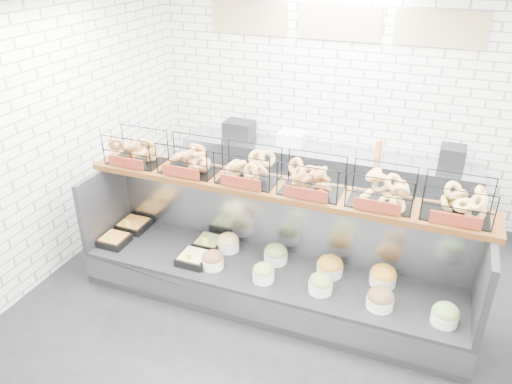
% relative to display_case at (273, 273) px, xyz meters
% --- Properties ---
extents(ground, '(5.50, 5.50, 0.00)m').
position_rel_display_case_xyz_m(ground, '(-0.01, -0.34, -0.33)').
color(ground, black).
rests_on(ground, ground).
extents(room_shell, '(5.02, 5.51, 3.01)m').
position_rel_display_case_xyz_m(room_shell, '(-0.01, 0.26, 1.73)').
color(room_shell, white).
rests_on(room_shell, ground).
extents(display_case, '(4.00, 0.90, 1.20)m').
position_rel_display_case_xyz_m(display_case, '(0.00, 0.00, 0.00)').
color(display_case, black).
rests_on(display_case, ground).
extents(bagel_shelf, '(4.10, 0.50, 0.40)m').
position_rel_display_case_xyz_m(bagel_shelf, '(-0.01, 0.17, 1.06)').
color(bagel_shelf, '#3F220D').
rests_on(bagel_shelf, display_case).
extents(prep_counter, '(4.00, 0.60, 1.20)m').
position_rel_display_case_xyz_m(prep_counter, '(-0.01, 2.09, 0.14)').
color(prep_counter, '#93969B').
rests_on(prep_counter, ground).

